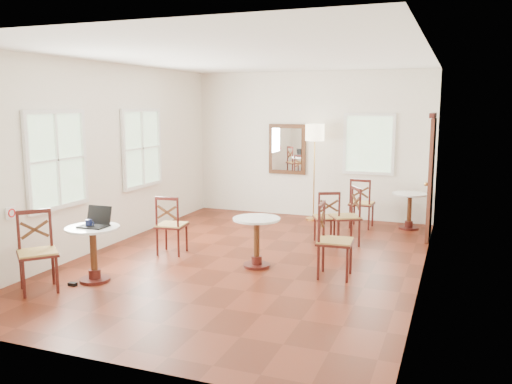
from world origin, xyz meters
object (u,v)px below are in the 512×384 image
chair_mid_a (327,217)px  mouse (81,226)px  chair_near_a (171,225)px  cafe_table_back (410,207)px  chair_mid_b (333,241)px  water_glass (88,223)px  cafe_table_near (93,248)px  power_adapter (73,284)px  chair_near_b (37,252)px  chair_back_b (347,216)px  floor_lamp (315,139)px  cafe_table_mid (257,237)px  navy_mug (89,223)px  laptop (96,221)px  chair_back_a (361,203)px

chair_mid_a → mouse: bearing=25.8°
chair_near_a → chair_mid_a: chair_near_a is taller
cafe_table_back → chair_mid_b: (-0.72, -3.32, 0.08)m
chair_mid_b → water_glass: bearing=109.6°
cafe_table_near → power_adapter: 0.53m
chair_near_b → water_glass: chair_near_b is taller
chair_back_b → power_adapter: (-2.91, -3.34, -0.46)m
chair_near_b → floor_lamp: floor_lamp is taller
cafe_table_mid → power_adapter: (-1.94, -1.64, -0.43)m
cafe_table_back → chair_near_b: bearing=-128.2°
chair_back_b → navy_mug: bearing=-73.0°
cafe_table_near → chair_mid_b: 3.21m
water_glass → power_adapter: size_ratio=0.83×
chair_mid_a → chair_near_b: bearing=26.4°
mouse → floor_lamp: bearing=61.9°
chair_mid_a → power_adapter: (-2.59, -3.30, -0.43)m
cafe_table_mid → chair_near_a: chair_near_a is taller
cafe_table_mid → chair_mid_a: chair_mid_a is taller
chair_near_a → chair_near_b: bearing=63.5°
cafe_table_back → chair_mid_b: size_ratio=0.67×
chair_mid_b → navy_mug: (-2.95, -1.34, 0.28)m
mouse → water_glass: size_ratio=0.90×
navy_mug → water_glass: navy_mug is taller
laptop → chair_mid_a: bearing=50.2°
chair_near_a → mouse: bearing=68.5°
chair_mid_a → power_adapter: chair_mid_a is taller
chair_back_b → chair_near_b: bearing=-72.5°
chair_near_b → cafe_table_near: bearing=3.5°
chair_back_b → power_adapter: bearing=-72.2°
chair_mid_b → navy_mug: chair_mid_b is taller
cafe_table_near → laptop: 0.35m
chair_mid_b → cafe_table_mid: bearing=82.7°
mouse → navy_mug: 0.11m
chair_mid_a → chair_mid_b: chair_mid_b is taller
cafe_table_mid → chair_near_b: bearing=-139.2°
cafe_table_mid → chair_mid_a: 1.79m
chair_back_a → navy_mug: bearing=60.1°
chair_back_b → mouse: chair_back_b is taller
mouse → cafe_table_back: bearing=44.2°
chair_mid_b → laptop: 3.18m
cafe_table_near → water_glass: 0.34m
chair_near_a → chair_near_b: size_ratio=0.92×
chair_back_b → power_adapter: 4.45m
chair_back_b → laptop: (-2.74, -3.02, 0.32)m
cafe_table_near → mouse: mouse is taller
cafe_table_near → chair_back_b: 4.13m
cafe_table_mid → power_adapter: size_ratio=6.59×
chair_back_a → water_glass: 5.27m
mouse → navy_mug: size_ratio=0.63×
cafe_table_back → chair_mid_a: chair_mid_a is taller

